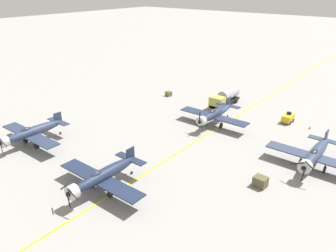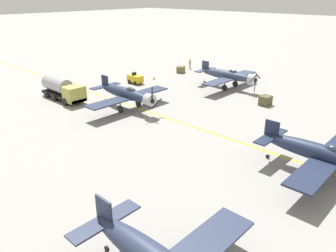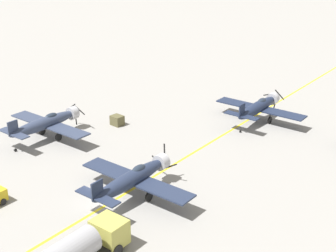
# 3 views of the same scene
# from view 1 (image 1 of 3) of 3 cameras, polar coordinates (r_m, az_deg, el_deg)

# --- Properties ---
(ground_plane) EXTENTS (400.00, 400.00, 0.00)m
(ground_plane) POSITION_cam_1_polar(r_m,az_deg,el_deg) (56.82, 10.34, 0.71)
(ground_plane) COLOR gray
(taxiway_stripe) EXTENTS (0.30, 160.00, 0.01)m
(taxiway_stripe) POSITION_cam_1_polar(r_m,az_deg,el_deg) (56.81, 10.34, 0.72)
(taxiway_stripe) COLOR yellow
(taxiway_stripe) RESTS_ON ground
(airplane_mid_center) EXTENTS (12.00, 9.98, 3.80)m
(airplane_mid_center) POSITION_cam_1_polar(r_m,az_deg,el_deg) (54.40, 8.15, 2.10)
(airplane_mid_center) COLOR #242E48
(airplane_mid_center) RESTS_ON ground
(airplane_mid_left) EXTENTS (12.00, 9.98, 3.65)m
(airplane_mid_left) POSITION_cam_1_polar(r_m,az_deg,el_deg) (45.48, 24.26, -4.45)
(airplane_mid_left) COLOR #323C56
(airplane_mid_left) RESTS_ON ground
(airplane_far_right) EXTENTS (12.00, 9.98, 3.65)m
(airplane_far_right) POSITION_cam_1_polar(r_m,az_deg,el_deg) (51.26, -22.66, -1.00)
(airplane_far_right) COLOR #29334D
(airplane_far_right) RESTS_ON ground
(airplane_far_center) EXTENTS (12.00, 9.98, 3.65)m
(airplane_far_center) POSITION_cam_1_polar(r_m,az_deg,el_deg) (37.85, -11.34, -8.48)
(airplane_far_center) COLOR #1E2841
(airplane_far_center) RESTS_ON ground
(fuel_tanker) EXTENTS (2.68, 8.00, 2.98)m
(fuel_tanker) POSITION_cam_1_polar(r_m,az_deg,el_deg) (64.06, 9.90, 4.88)
(fuel_tanker) COLOR black
(fuel_tanker) RESTS_ON ground
(tow_tractor) EXTENTS (1.57, 2.60, 1.79)m
(tow_tractor) POSITION_cam_1_polar(r_m,az_deg,el_deg) (59.05, 20.16, 1.33)
(tow_tractor) COLOR gold
(tow_tractor) RESTS_ON ground
(supply_crate_mid_lane) EXTENTS (1.36, 1.20, 0.99)m
(supply_crate_mid_lane) POSITION_cam_1_polar(r_m,az_deg,el_deg) (68.68, 0.11, 5.65)
(supply_crate_mid_lane) COLOR brown
(supply_crate_mid_lane) RESTS_ON ground
(supply_crate_outboard) EXTENTS (1.59, 1.36, 1.25)m
(supply_crate_outboard) POSITION_cam_1_polar(r_m,az_deg,el_deg) (40.09, 15.78, -9.32)
(supply_crate_outboard) COLOR brown
(supply_crate_outboard) RESTS_ON ground
(traffic_cone) EXTENTS (0.36, 0.36, 0.55)m
(traffic_cone) POSITION_cam_1_polar(r_m,az_deg,el_deg) (57.91, 23.47, -0.21)
(traffic_cone) COLOR orange
(traffic_cone) RESTS_ON ground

